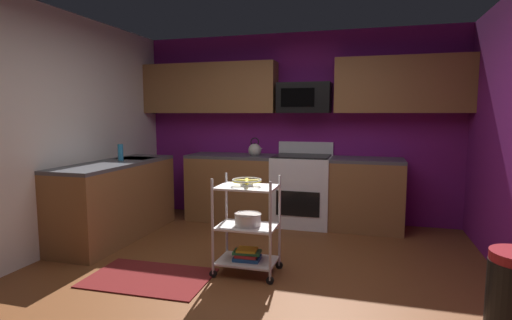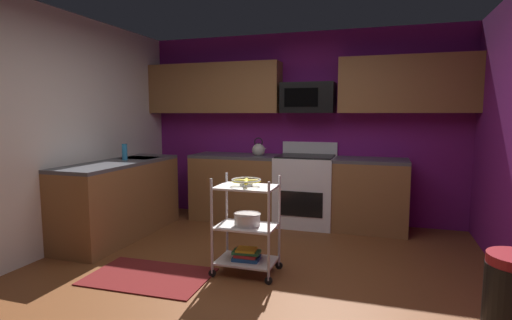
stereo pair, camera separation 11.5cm
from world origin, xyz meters
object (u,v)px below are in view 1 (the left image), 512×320
microwave (304,98)px  kettle (255,150)px  oven_range (302,189)px  rolling_cart (247,226)px  dish_soap_bottle (121,152)px  fruit_bowl (247,181)px  mixing_bowl_large (248,219)px  book_stack (247,255)px

microwave → kettle: size_ratio=2.65×
oven_range → rolling_cart: oven_range is taller
rolling_cart → dish_soap_bottle: bearing=157.5°
kettle → dish_soap_bottle: (-1.41, -1.04, 0.02)m
fruit_bowl → mixing_bowl_large: 0.36m
microwave → fruit_bowl: size_ratio=2.57×
microwave → rolling_cart: size_ratio=0.77×
rolling_cart → dish_soap_bottle: 2.09m
oven_range → mixing_bowl_large: bearing=-96.5°
mixing_bowl_large → kettle: 1.92m
rolling_cart → microwave: bearing=83.6°
fruit_bowl → book_stack: bearing=90.0°
microwave → kettle: (-0.66, -0.11, -0.70)m
oven_range → kettle: kettle is taller
book_stack → dish_soap_bottle: size_ratio=1.33×
fruit_bowl → microwave: bearing=83.6°
fruit_bowl → kettle: size_ratio=1.03×
fruit_bowl → dish_soap_bottle: bearing=157.5°
oven_range → dish_soap_bottle: bearing=-153.3°
mixing_bowl_large → dish_soap_bottle: bearing=157.6°
mixing_bowl_large → dish_soap_bottle: 2.08m
book_stack → mixing_bowl_large: bearing=0.0°
rolling_cart → book_stack: 0.27m
microwave → book_stack: (-0.21, -1.92, -1.52)m
dish_soap_bottle → fruit_bowl: bearing=-22.5°
dish_soap_bottle → oven_range: bearing=26.7°
book_stack → kettle: 2.03m
kettle → dish_soap_bottle: bearing=-143.7°
mixing_bowl_large → book_stack: (-0.01, 0.00, -0.34)m
oven_range → dish_soap_bottle: dish_soap_bottle is taller
rolling_cart → dish_soap_bottle: dish_soap_bottle is taller
oven_range → fruit_bowl: 1.87m
microwave → kettle: bearing=-170.7°
book_stack → kettle: (-0.45, 1.81, 0.82)m
book_stack → dish_soap_bottle: (-1.86, 0.77, 0.84)m
microwave → mixing_bowl_large: size_ratio=2.78×
oven_range → kettle: 0.84m
oven_range → fruit_bowl: (-0.21, -1.81, 0.40)m
mixing_bowl_large → dish_soap_bottle: size_ratio=1.26×
oven_range → kettle: bearing=-179.7°
oven_range → mixing_bowl_large: (-0.21, -1.81, 0.04)m
book_stack → dish_soap_bottle: 2.18m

